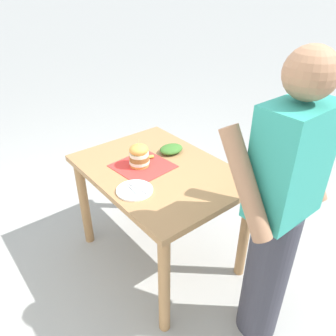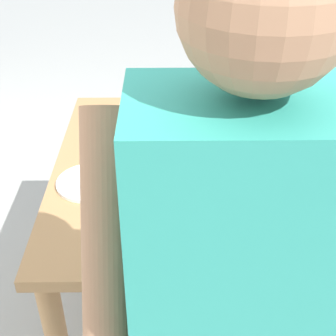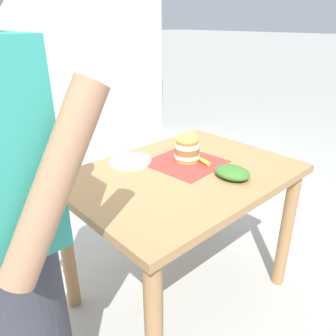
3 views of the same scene
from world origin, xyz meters
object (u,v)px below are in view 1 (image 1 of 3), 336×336
sandwich (139,155)px  side_salad (171,149)px  patio_table (159,185)px  pickle_spear (148,157)px  diner_across_table (279,214)px  side_plate_with_forks (135,190)px

sandwich → side_salad: 0.29m
patio_table → pickle_spear: size_ratio=14.78×
pickle_spear → diner_across_table: bearing=95.2°
patio_table → side_salad: 0.29m
sandwich → side_plate_with_forks: (0.19, 0.23, -0.07)m
patio_table → diner_across_table: diner_across_table is taller
side_plate_with_forks → diner_across_table: size_ratio=0.13×
sandwich → side_salad: sandwich is taller
side_salad → patio_table: bearing=30.5°
patio_table → side_salad: side_salad is taller
side_salad → diner_across_table: 0.97m
side_plate_with_forks → side_salad: (-0.48, -0.24, 0.02)m
pickle_spear → side_salad: 0.19m
side_salad → diner_across_table: diner_across_table is taller
sandwich → pickle_spear: sandwich is taller
side_salad → diner_across_table: size_ratio=0.11×
pickle_spear → side_salad: (-0.19, 0.02, 0.01)m
side_plate_with_forks → side_salad: 0.54m
patio_table → sandwich: (0.08, -0.11, 0.21)m
patio_table → pickle_spear: (-0.02, -0.14, 0.15)m
patio_table → diner_across_table: (-0.11, 0.84, 0.22)m
side_salad → diner_across_table: bearing=84.1°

